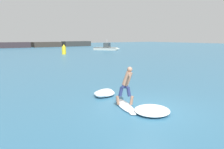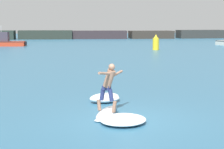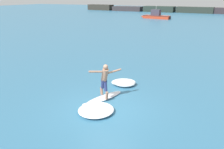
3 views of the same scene
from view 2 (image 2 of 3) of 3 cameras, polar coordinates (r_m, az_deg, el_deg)
ground_plane at (r=12.43m, az=2.12°, el=-6.81°), size 200.00×200.00×0.00m
rock_jetty_breakwater at (r=73.88m, az=-10.14°, el=5.96°), size 72.30×4.81×1.82m
surfboard at (r=13.12m, az=-0.87°, el=-5.83°), size 1.29×2.35×0.22m
surfer at (r=12.92m, az=-0.51°, el=-1.38°), size 1.05×1.32×1.69m
fishing_boat_near_jetty at (r=52.83m, az=-16.46°, el=4.83°), size 6.98×2.23×2.80m
channel_marker_buoy at (r=43.89m, az=6.69°, el=4.79°), size 0.73×0.73×1.82m
wave_foam_at_tail at (r=15.00m, az=-1.15°, el=-3.54°), size 1.54×1.30×0.36m
wave_foam_at_nose at (r=11.92m, az=1.68°, el=-6.89°), size 2.09×2.09×0.23m
wave_foam_beside at (r=15.07m, az=-1.00°, el=-3.63°), size 1.54×1.50×0.29m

